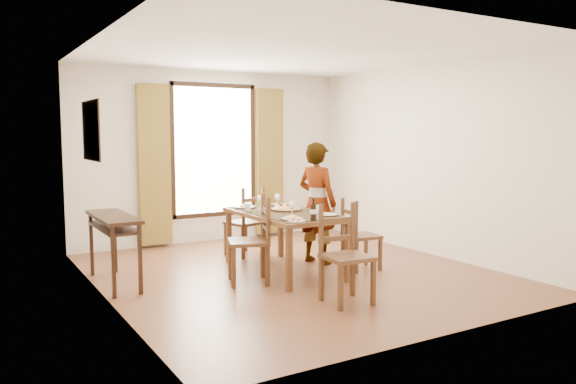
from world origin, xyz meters
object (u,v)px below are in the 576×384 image
console_table (113,225)px  dining_table (284,217)px  man (317,203)px  pasta_platter (286,206)px

console_table → dining_table: console_table is taller
dining_table → man: size_ratio=1.05×
man → pasta_platter: bearing=83.4°
dining_table → pasta_platter: 0.18m
man → pasta_platter: 0.56m
dining_table → man: man is taller
dining_table → pasta_platter: pasta_platter is taller
console_table → dining_table: bearing=-14.4°
man → pasta_platter: (-0.55, -0.12, 0.00)m
pasta_platter → console_table: bearing=169.1°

